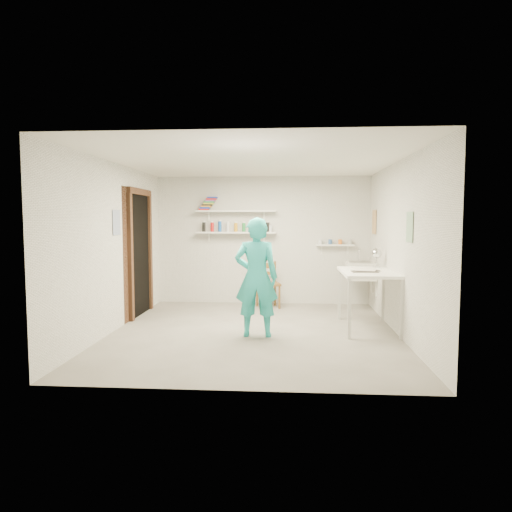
# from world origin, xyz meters

# --- Properties ---
(floor) EXTENTS (4.00, 4.50, 0.02)m
(floor) POSITION_xyz_m (0.00, 0.00, -0.01)
(floor) COLOR slate
(floor) RESTS_ON ground
(ceiling) EXTENTS (4.00, 4.50, 0.02)m
(ceiling) POSITION_xyz_m (0.00, 0.00, 2.41)
(ceiling) COLOR silver
(ceiling) RESTS_ON wall_back
(wall_back) EXTENTS (4.00, 0.02, 2.40)m
(wall_back) POSITION_xyz_m (0.00, 2.26, 1.20)
(wall_back) COLOR silver
(wall_back) RESTS_ON ground
(wall_front) EXTENTS (4.00, 0.02, 2.40)m
(wall_front) POSITION_xyz_m (0.00, -2.26, 1.20)
(wall_front) COLOR silver
(wall_front) RESTS_ON ground
(wall_left) EXTENTS (0.02, 4.50, 2.40)m
(wall_left) POSITION_xyz_m (-2.01, 0.00, 1.20)
(wall_left) COLOR silver
(wall_left) RESTS_ON ground
(wall_right) EXTENTS (0.02, 4.50, 2.40)m
(wall_right) POSITION_xyz_m (2.01, 0.00, 1.20)
(wall_right) COLOR silver
(wall_right) RESTS_ON ground
(doorway_recess) EXTENTS (0.02, 0.90, 2.00)m
(doorway_recess) POSITION_xyz_m (-1.99, 1.05, 1.00)
(doorway_recess) COLOR black
(doorway_recess) RESTS_ON wall_left
(corridor_box) EXTENTS (1.40, 1.50, 2.10)m
(corridor_box) POSITION_xyz_m (-2.70, 1.05, 1.05)
(corridor_box) COLOR brown
(corridor_box) RESTS_ON ground
(door_lintel) EXTENTS (0.06, 1.05, 0.10)m
(door_lintel) POSITION_xyz_m (-1.97, 1.05, 2.05)
(door_lintel) COLOR brown
(door_lintel) RESTS_ON wall_left
(door_jamb_near) EXTENTS (0.06, 0.10, 2.00)m
(door_jamb_near) POSITION_xyz_m (-1.97, 0.55, 1.00)
(door_jamb_near) COLOR brown
(door_jamb_near) RESTS_ON ground
(door_jamb_far) EXTENTS (0.06, 0.10, 2.00)m
(door_jamb_far) POSITION_xyz_m (-1.97, 1.55, 1.00)
(door_jamb_far) COLOR brown
(door_jamb_far) RESTS_ON ground
(shelf_lower) EXTENTS (1.50, 0.22, 0.03)m
(shelf_lower) POSITION_xyz_m (-0.50, 2.13, 1.35)
(shelf_lower) COLOR white
(shelf_lower) RESTS_ON wall_back
(shelf_upper) EXTENTS (1.50, 0.22, 0.03)m
(shelf_upper) POSITION_xyz_m (-0.50, 2.13, 1.75)
(shelf_upper) COLOR white
(shelf_upper) RESTS_ON wall_back
(ledge_shelf) EXTENTS (0.70, 0.14, 0.03)m
(ledge_shelf) POSITION_xyz_m (1.35, 2.17, 1.12)
(ledge_shelf) COLOR white
(ledge_shelf) RESTS_ON wall_back
(poster_left) EXTENTS (0.01, 0.28, 0.36)m
(poster_left) POSITION_xyz_m (-1.99, 0.05, 1.55)
(poster_left) COLOR #334C7F
(poster_left) RESTS_ON wall_left
(poster_right_a) EXTENTS (0.01, 0.34, 0.42)m
(poster_right_a) POSITION_xyz_m (1.99, 1.80, 1.55)
(poster_right_a) COLOR #995933
(poster_right_a) RESTS_ON wall_right
(poster_right_b) EXTENTS (0.01, 0.30, 0.38)m
(poster_right_b) POSITION_xyz_m (1.99, -0.55, 1.50)
(poster_right_b) COLOR #3F724C
(poster_right_b) RESTS_ON wall_right
(belfast_sink) EXTENTS (0.48, 0.60, 0.30)m
(belfast_sink) POSITION_xyz_m (1.75, 1.70, 0.70)
(belfast_sink) COLOR white
(belfast_sink) RESTS_ON wall_right
(man) EXTENTS (0.60, 0.40, 1.62)m
(man) POSITION_xyz_m (0.05, -0.23, 0.81)
(man) COLOR #25B9B6
(man) RESTS_ON ground
(wall_clock) EXTENTS (0.29, 0.04, 0.29)m
(wall_clock) POSITION_xyz_m (0.05, -0.01, 1.08)
(wall_clock) COLOR #FAF0AB
(wall_clock) RESTS_ON man
(wooden_chair) EXTENTS (0.49, 0.48, 0.86)m
(wooden_chair) POSITION_xyz_m (0.12, 1.79, 0.43)
(wooden_chair) COLOR brown
(wooden_chair) RESTS_ON ground
(work_table) EXTENTS (0.77, 1.28, 0.85)m
(work_table) POSITION_xyz_m (1.64, 0.30, 0.43)
(work_table) COLOR white
(work_table) RESTS_ON ground
(desk_lamp) EXTENTS (0.16, 0.16, 0.16)m
(desk_lamp) POSITION_xyz_m (1.85, 0.81, 1.07)
(desk_lamp) COLOR silver
(desk_lamp) RESTS_ON work_table
(spray_cans) EXTENTS (1.31, 0.06, 0.17)m
(spray_cans) POSITION_xyz_m (-0.50, 2.13, 1.45)
(spray_cans) COLOR black
(spray_cans) RESTS_ON shelf_lower
(book_stack) EXTENTS (0.34, 0.14, 0.25)m
(book_stack) POSITION_xyz_m (-1.02, 2.13, 1.89)
(book_stack) COLOR red
(book_stack) RESTS_ON shelf_upper
(ledge_pots) EXTENTS (0.48, 0.07, 0.09)m
(ledge_pots) POSITION_xyz_m (1.35, 2.17, 1.18)
(ledge_pots) COLOR silver
(ledge_pots) RESTS_ON ledge_shelf
(papers) EXTENTS (0.30, 0.22, 0.02)m
(papers) POSITION_xyz_m (1.64, 0.30, 0.86)
(papers) COLOR silver
(papers) RESTS_ON work_table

